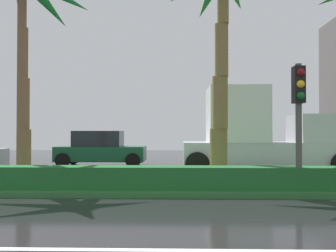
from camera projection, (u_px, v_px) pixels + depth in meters
The scene contains 9 objects.
ground_plane at pixel (121, 184), 12.24m from camera, with size 90.00×42.00×0.10m, color black.
near_lane_divider_stripe at pixel (45, 249), 5.24m from camera, with size 81.00×0.14×0.01m, color white.
median_strip at pixel (116, 184), 11.24m from camera, with size 85.50×4.00×0.15m, color #2D6B33.
median_hedge at pixel (107, 178), 9.84m from camera, with size 76.50×0.70×0.60m.
palm_tree_centre_left at pixel (22, 4), 11.66m from camera, with size 4.53×4.27×6.96m.
palm_tree_centre at pixel (222, 8), 11.35m from camera, with size 3.70×3.55×7.03m.
traffic_signal_median_right at pixel (299, 103), 9.52m from camera, with size 0.28×0.43×3.30m.
car_in_traffic_second at pixel (101, 149), 18.06m from camera, with size 4.30×2.02×1.72m.
box_truck_lead at pixel (261, 135), 14.85m from camera, with size 6.40×2.64×3.46m.
Camera 1 is at (1.88, -3.22, 1.68)m, focal length 39.29 mm.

